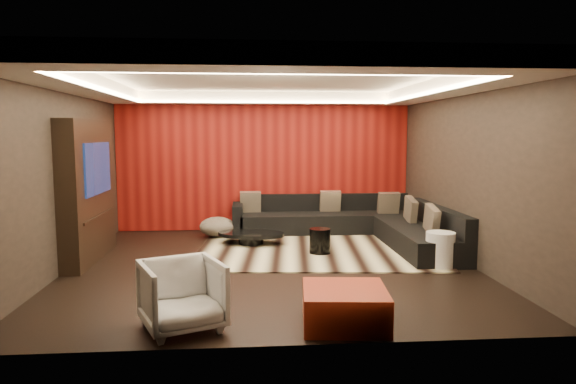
{
  "coord_description": "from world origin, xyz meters",
  "views": [
    {
      "loc": [
        -0.36,
        -7.61,
        1.97
      ],
      "look_at": [
        0.3,
        0.6,
        1.05
      ],
      "focal_mm": 32.0,
      "sensor_mm": 36.0,
      "label": 1
    }
  ],
  "objects": [
    {
      "name": "tv_shelf",
      "position": [
        -2.69,
        0.6,
        0.7
      ],
      "size": [
        0.04,
        1.6,
        0.04
      ],
      "primitive_type": "cube",
      "color": "black",
      "rests_on": "ground"
    },
    {
      "name": "drum_stool",
      "position": [
        0.83,
        0.65,
        0.23
      ],
      "size": [
        0.37,
        0.37,
        0.41
      ],
      "primitive_type": "cylinder",
      "rotation": [
        0.0,
        0.0,
        -0.05
      ],
      "color": "black",
      "rests_on": "rug"
    },
    {
      "name": "wall_right",
      "position": [
        3.01,
        0.0,
        1.4
      ],
      "size": [
        0.02,
        6.0,
        2.8
      ],
      "primitive_type": "cube",
      "color": "black",
      "rests_on": "ground"
    },
    {
      "name": "cove_front",
      "position": [
        0.0,
        -2.36,
        2.6
      ],
      "size": [
        4.8,
        0.08,
        0.04
      ],
      "primitive_type": "cube",
      "color": "#FFD899",
      "rests_on": "ground"
    },
    {
      "name": "soffit_right",
      "position": [
        2.7,
        0.0,
        2.69
      ],
      "size": [
        0.6,
        4.8,
        0.22
      ],
      "primitive_type": "cube",
      "color": "silver",
      "rests_on": "ground"
    },
    {
      "name": "wall_left",
      "position": [
        -3.01,
        0.0,
        1.4
      ],
      "size": [
        0.02,
        6.0,
        2.8
      ],
      "primitive_type": "cube",
      "color": "black",
      "rests_on": "ground"
    },
    {
      "name": "ceiling",
      "position": [
        0.0,
        0.0,
        2.81
      ],
      "size": [
        6.0,
        6.0,
        0.02
      ],
      "primitive_type": "cube",
      "color": "silver",
      "rests_on": "ground"
    },
    {
      "name": "soffit_back",
      "position": [
        0.0,
        2.7,
        2.69
      ],
      "size": [
        6.0,
        0.6,
        0.22
      ],
      "primitive_type": "cube",
      "color": "silver",
      "rests_on": "ground"
    },
    {
      "name": "striped_pouf",
      "position": [
        -0.94,
        2.22,
        0.21
      ],
      "size": [
        0.85,
        0.85,
        0.37
      ],
      "primitive_type": "ellipsoid",
      "rotation": [
        0.0,
        0.0,
        0.31
      ],
      "color": "#B5A38C",
      "rests_on": "rug"
    },
    {
      "name": "throw_pillows",
      "position": [
        1.74,
        1.87,
        0.62
      ],
      "size": [
        3.17,
        2.79,
        0.5
      ],
      "color": "tan",
      "rests_on": "sectional_sofa"
    },
    {
      "name": "coffee_table",
      "position": [
        -0.3,
        1.49,
        0.12
      ],
      "size": [
        1.47,
        1.47,
        0.2
      ],
      "primitive_type": "cylinder",
      "rotation": [
        0.0,
        0.0,
        -0.25
      ],
      "color": "black",
      "rests_on": "rug"
    },
    {
      "name": "cove_back",
      "position": [
        0.0,
        2.36,
        2.6
      ],
      "size": [
        4.8,
        0.08,
        0.04
      ],
      "primitive_type": "cube",
      "color": "#FFD899",
      "rests_on": "ground"
    },
    {
      "name": "cove_left",
      "position": [
        -2.36,
        0.0,
        2.6
      ],
      "size": [
        0.08,
        4.8,
        0.04
      ],
      "primitive_type": "cube",
      "color": "#FFD899",
      "rests_on": "ground"
    },
    {
      "name": "sectional_sofa",
      "position": [
        1.73,
        1.86,
        0.26
      ],
      "size": [
        3.65,
        3.5,
        0.75
      ],
      "color": "black",
      "rests_on": "floor"
    },
    {
      "name": "wall_back",
      "position": [
        0.0,
        3.01,
        1.4
      ],
      "size": [
        6.0,
        0.02,
        2.8
      ],
      "primitive_type": "cube",
      "color": "black",
      "rests_on": "ground"
    },
    {
      "name": "armchair",
      "position": [
        -1.03,
        -2.5,
        0.36
      ],
      "size": [
        1.0,
        1.02,
        0.71
      ],
      "primitive_type": "imported",
      "rotation": [
        0.0,
        0.0,
        0.4
      ],
      "color": "silver",
      "rests_on": "floor"
    },
    {
      "name": "red_feature_wall",
      "position": [
        0.0,
        2.97,
        1.4
      ],
      "size": [
        5.98,
        0.05,
        2.78
      ],
      "primitive_type": "cube",
      "color": "#6B0C0A",
      "rests_on": "ground"
    },
    {
      "name": "orange_ottoman",
      "position": [
        0.64,
        -2.5,
        0.19
      ],
      "size": [
        0.94,
        0.94,
        0.38
      ],
      "primitive_type": "cube",
      "rotation": [
        0.0,
        0.0,
        -0.1
      ],
      "color": "maroon",
      "rests_on": "floor"
    },
    {
      "name": "white_side_table",
      "position": [
        2.5,
        -0.33,
        0.27
      ],
      "size": [
        0.49,
        0.49,
        0.53
      ],
      "primitive_type": "cylinder",
      "rotation": [
        0.0,
        0.0,
        -0.16
      ],
      "color": "silver",
      "rests_on": "floor"
    },
    {
      "name": "rug",
      "position": [
        0.81,
        0.97,
        0.01
      ],
      "size": [
        4.25,
        3.34,
        0.02
      ],
      "primitive_type": "cube",
      "rotation": [
        0.0,
        0.0,
        -0.09
      ],
      "color": "beige",
      "rests_on": "floor"
    },
    {
      "name": "floor",
      "position": [
        0.0,
        0.0,
        -0.01
      ],
      "size": [
        6.0,
        6.0,
        0.02
      ],
      "primitive_type": "cube",
      "color": "black",
      "rests_on": "ground"
    },
    {
      "name": "tv_screen",
      "position": [
        -2.69,
        0.6,
        1.45
      ],
      "size": [
        0.04,
        1.3,
        0.8
      ],
      "primitive_type": "cube",
      "color": "black",
      "rests_on": "ground"
    },
    {
      "name": "tv_surround",
      "position": [
        -2.85,
        0.6,
        1.1
      ],
      "size": [
        0.3,
        2.0,
        2.2
      ],
      "primitive_type": "cube",
      "color": "black",
      "rests_on": "ground"
    },
    {
      "name": "soffit_left",
      "position": [
        -2.7,
        0.0,
        2.69
      ],
      "size": [
        0.6,
        4.8,
        0.22
      ],
      "primitive_type": "cube",
      "color": "silver",
      "rests_on": "ground"
    },
    {
      "name": "cove_right",
      "position": [
        2.36,
        0.0,
        2.6
      ],
      "size": [
        0.08,
        4.8,
        0.04
      ],
      "primitive_type": "cube",
      "color": "#FFD899",
      "rests_on": "ground"
    },
    {
      "name": "soffit_front",
      "position": [
        0.0,
        -2.7,
        2.69
      ],
      "size": [
        6.0,
        0.6,
        0.22
      ],
      "primitive_type": "cube",
      "color": "silver",
      "rests_on": "ground"
    }
  ]
}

